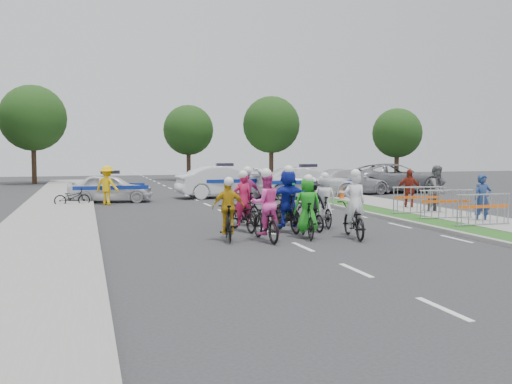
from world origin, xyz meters
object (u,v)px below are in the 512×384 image
object	(u,v)px
police_car_2	(308,183)
tree_1	(271,125)
tree_4	(188,130)
rider_5	(288,204)
police_car_1	(225,182)
cone_1	(342,194)
rider_6	(242,211)
rider_7	(324,206)
police_car_0	(110,188)
parked_bike	(72,197)
rider_3	(228,216)
rider_4	(311,209)
civilian_sedan	(348,182)
rider_1	(307,213)
civilian_suv	(394,178)
spectator_1	(438,190)
tree_2	(397,133)
barrier_0	(483,211)
cone_0	(311,200)
barrier_2	(417,201)
tree_3	(33,118)
rider_0	(354,215)
rider_2	(265,214)
barrier_1	(446,206)
rider_9	(247,203)
spectator_0	(482,199)
rider_8	(287,203)
spectator_2	(409,190)
marshal_hiviz	(107,185)

from	to	relation	value
police_car_2	tree_1	xyz separation A→B (m)	(3.22, 15.95, 3.72)
tree_4	rider_5	bearing A→B (deg)	-94.45
police_car_1	cone_1	world-z (taller)	police_car_1
rider_6	rider_7	size ratio (longest dim) A/B	1.08
police_car_0	parked_bike	bearing A→B (deg)	142.52
rider_7	police_car_1	xyz separation A→B (m)	(-0.33, 12.33, 0.13)
rider_3	rider_4	bearing A→B (deg)	-148.67
civilian_sedan	parked_bike	xyz separation A→B (m)	(-14.81, -2.68, -0.32)
rider_7	tree_4	xyz separation A→B (m)	(0.95, 30.58, 3.49)
rider_1	civilian_suv	size ratio (longest dim) A/B	0.29
rider_5	spectator_1	world-z (taller)	rider_5
police_car_1	tree_1	distance (m)	16.43
cone_1	tree_2	bearing A→B (deg)	51.18
civilian_suv	barrier_0	distance (m)	15.98
rider_6	tree_2	size ratio (longest dim) A/B	0.33
cone_0	parked_bike	distance (m)	10.60
barrier_2	parked_bike	xyz separation A→B (m)	(-12.62, 7.78, -0.15)
cone_0	tree_3	bearing A→B (deg)	119.67
rider_0	tree_4	xyz separation A→B (m)	(1.06, 32.96, 3.54)
police_car_2	barrier_2	bearing A→B (deg)	-164.83
rider_2	spectator_1	bearing A→B (deg)	-155.18
barrier_1	rider_4	bearing A→B (deg)	-173.01
rider_9	cone_0	bearing A→B (deg)	-142.79
civilian_sedan	police_car_2	bearing A→B (deg)	110.46
rider_4	tree_4	world-z (taller)	tree_4
police_car_2	spectator_0	xyz separation A→B (m)	(1.73, -11.44, 0.03)
police_car_2	barrier_2	world-z (taller)	police_car_2
tree_3	rider_8	bearing A→B (deg)	-69.85
rider_1	spectator_2	world-z (taller)	rider_1
spectator_1	tree_1	size ratio (longest dim) A/B	0.28
rider_7	tree_4	world-z (taller)	tree_4
tree_1	parked_bike	bearing A→B (deg)	-131.37
barrier_0	rider_4	bearing A→B (deg)	166.43
spectator_0	barrier_1	bearing A→B (deg)	144.07
tree_3	rider_2	bearing A→B (deg)	-74.74
rider_3	civilian_sedan	size ratio (longest dim) A/B	0.35
rider_7	barrier_0	world-z (taller)	rider_7
rider_7	barrier_2	xyz separation A→B (m)	(4.65, 1.87, -0.14)
rider_4	cone_1	world-z (taller)	rider_4
rider_8	tree_3	world-z (taller)	tree_3
marshal_hiviz	barrier_1	bearing A→B (deg)	175.32
rider_0	rider_2	world-z (taller)	rider_2
rider_7	tree_3	world-z (taller)	tree_3
police_car_1	tree_4	world-z (taller)	tree_4
rider_9	police_car_0	world-z (taller)	rider_9
spectator_0	marshal_hiviz	xyz separation A→B (m)	(-11.89, 10.72, 0.05)
police_car_0	police_car_1	size ratio (longest dim) A/B	0.79
spectator_1	tree_4	size ratio (longest dim) A/B	0.30
barrier_0	barrier_2	bearing A→B (deg)	90.00
rider_8	rider_1	bearing A→B (deg)	78.56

